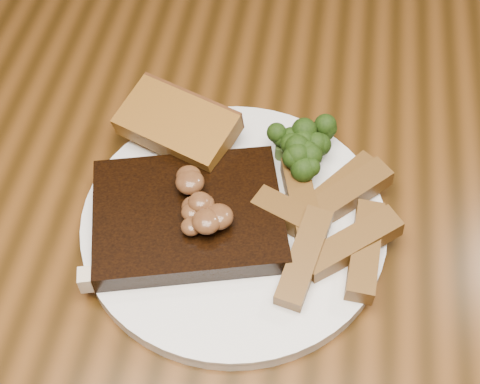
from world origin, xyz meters
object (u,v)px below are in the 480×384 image
object	(u,v)px
steak	(188,216)
plate	(234,224)
chair_far	(412,11)
dining_table	(244,256)
garlic_bread	(179,139)
potato_wedges	(317,236)

from	to	relation	value
steak	plate	bearing A→B (deg)	-0.15
chair_far	plate	size ratio (longest dim) A/B	2.89
chair_far	steak	bearing A→B (deg)	68.75
dining_table	steak	bearing A→B (deg)	-142.48
plate	garlic_bread	xyz separation A→B (m)	(-0.07, 0.08, 0.02)
chair_far	garlic_bread	xyz separation A→B (m)	(-0.30, -0.67, 0.33)
plate	potato_wedges	bearing A→B (deg)	-9.99
plate	garlic_bread	bearing A→B (deg)	130.50
plate	garlic_bread	distance (m)	0.11
garlic_bread	chair_far	bearing A→B (deg)	87.44
dining_table	plate	xyz separation A→B (m)	(-0.01, -0.02, 0.10)
plate	steak	xyz separation A→B (m)	(-0.04, -0.01, 0.02)
plate	garlic_bread	size ratio (longest dim) A/B	2.54
dining_table	potato_wedges	distance (m)	0.14
steak	garlic_bread	world-z (taller)	same
dining_table	chair_far	world-z (taller)	chair_far
steak	garlic_bread	bearing A→B (deg)	92.20
potato_wedges	garlic_bread	bearing A→B (deg)	147.31
dining_table	plate	size ratio (longest dim) A/B	5.65
chair_far	garlic_bread	world-z (taller)	chair_far
plate	garlic_bread	world-z (taller)	garlic_bread
garlic_bread	plate	bearing A→B (deg)	-28.04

